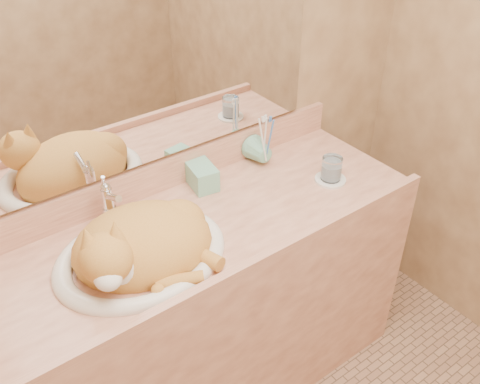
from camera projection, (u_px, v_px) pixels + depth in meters
wall_back at (145, 88)px, 1.72m from camera, size 2.40×0.02×2.50m
vanity_counter at (203, 315)px, 2.02m from camera, size 1.60×0.55×0.85m
mirror at (143, 46)px, 1.63m from camera, size 1.30×0.02×0.80m
sink_basin at (138, 237)px, 1.60m from camera, size 0.57×0.49×0.17m
faucet at (108, 203)px, 1.73m from camera, size 0.08×0.13×0.17m
cat at (139, 244)px, 1.59m from camera, size 0.51×0.45×0.24m
soap_dispenser at (209, 172)px, 1.86m from camera, size 0.10×0.10×0.19m
toothbrush_cup at (266, 157)px, 2.04m from camera, size 0.11×0.11×0.09m
toothbrushes at (267, 137)px, 1.99m from camera, size 0.04×0.04×0.22m
saucer at (330, 180)px, 1.99m from camera, size 0.12×0.12×0.01m
water_glass at (332, 168)px, 1.96m from camera, size 0.07×0.07×0.09m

